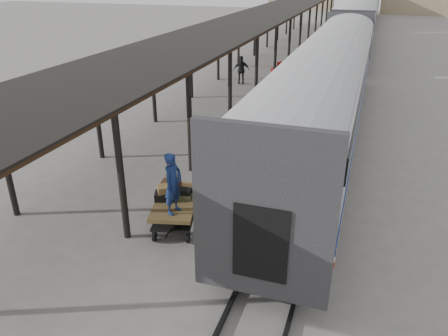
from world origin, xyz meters
TOP-DOWN VIEW (x-y plane):
  - ground at (0.00, 0.00)m, footprint 160.00×160.00m
  - train at (3.19, 33.79)m, footprint 3.45×76.01m
  - canopy at (-3.40, 24.00)m, footprint 4.90×64.30m
  - rails at (3.20, 34.00)m, footprint 1.54×150.00m
  - baggage_cart at (-0.23, -0.88)m, footprint 1.80×2.63m
  - suitcase_stack at (-0.43, -0.60)m, footprint 1.21×1.32m
  - luggage_tug at (-1.21, 19.53)m, footprint 1.21×1.52m
  - porter at (0.02, -1.53)m, footprint 0.56×0.74m
  - pedestrian at (-3.51, 17.29)m, footprint 1.22×0.87m

SIDE VIEW (x-z plane):
  - ground at x=0.00m, z-range 0.00..0.00m
  - rails at x=3.20m, z-range 0.00..0.12m
  - luggage_tug at x=-1.21m, z-range -0.05..1.13m
  - baggage_cart at x=-0.23m, z-range 0.22..1.08m
  - pedestrian at x=-3.51m, z-range 0.00..1.92m
  - suitcase_stack at x=-0.43m, z-range 0.78..1.35m
  - porter at x=0.02m, z-range 0.86..2.70m
  - train at x=3.19m, z-range 0.69..4.70m
  - canopy at x=-3.40m, z-range 1.93..6.08m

